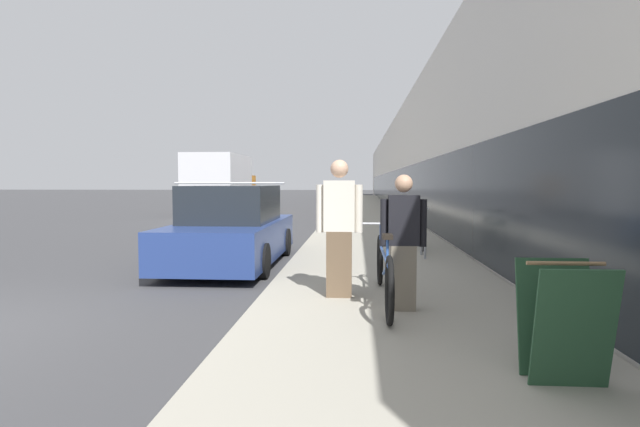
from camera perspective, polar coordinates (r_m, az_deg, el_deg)
sidewalk_slab at (r=25.69m, az=5.24°, el=0.06°), size 3.50×70.00×0.13m
storefront_facade at (r=34.43m, az=16.41°, el=5.29°), size 10.01×70.00×5.53m
tandem_bicycle at (r=6.25m, az=7.32°, el=-6.50°), size 0.52×2.79×0.92m
person_rider at (r=5.85m, az=9.49°, el=-3.25°), size 0.53×0.21×1.57m
person_bystander at (r=6.45m, az=2.22°, el=-1.68°), size 0.60×0.24×1.77m
bike_rack_hoop at (r=10.14m, az=11.74°, el=-1.99°), size 0.05×0.60×0.84m
cruiser_bike_nearest at (r=11.56m, az=11.33°, el=-2.01°), size 0.52×1.81×0.89m
sandwich_board_sign at (r=4.18m, az=26.11°, el=-11.01°), size 0.56×0.56×0.90m
parked_sedan_curbside at (r=9.85m, az=-9.98°, el=-1.82°), size 1.91×4.45×1.62m
moving_truck at (r=25.52m, az=-11.23°, el=3.21°), size 2.46×6.06×2.98m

